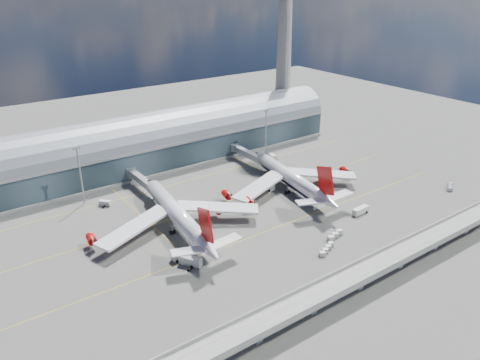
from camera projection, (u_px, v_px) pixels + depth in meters
ground at (253, 220)px, 188.39m from camera, size 500.00×500.00×0.00m
taxi_lines at (223, 201)px, 204.84m from camera, size 200.00×80.12×0.01m
terminal at (163, 142)px, 241.85m from camera, size 200.00×30.00×28.00m
control_tower at (284, 47)px, 274.65m from camera, size 19.00×19.00×103.00m
guideway at (360, 274)px, 145.33m from camera, size 220.00×8.50×7.20m
floodlight_mast_left at (80, 174)px, 197.18m from camera, size 3.00×0.70×25.70m
floodlight_mast_right at (266, 132)px, 250.47m from camera, size 3.00×0.70×25.70m
airliner_left at (178, 215)px, 179.11m from camera, size 68.23×71.77×21.88m
airliner_right at (291, 179)px, 212.49m from camera, size 66.07×69.13×22.01m
jet_bridge_left at (141, 179)px, 213.00m from camera, size 4.40×28.00×7.25m
jet_bridge_right at (248, 154)px, 243.24m from camera, size 4.40×32.00×7.25m
service_truck_0 at (190, 261)px, 158.54m from camera, size 6.32×8.05×3.26m
service_truck_1 at (180, 255)px, 161.98m from camera, size 5.74×2.91×3.31m
service_truck_2 at (361, 211)px, 192.88m from camera, size 8.21×2.87×2.93m
service_truck_3 at (269, 186)px, 214.90m from camera, size 2.78×6.15×2.91m
service_truck_4 at (272, 157)px, 249.03m from camera, size 3.75×5.97×3.21m
service_truck_5 at (105, 203)px, 199.68m from camera, size 4.88×5.11×2.47m
cargo_train_0 at (335, 235)px, 175.46m from camera, size 8.90×3.88×1.95m
cargo_train_1 at (327, 249)px, 166.92m from camera, size 9.84×5.19×1.66m
cargo_train_2 at (450, 187)px, 215.70m from camera, size 7.55×5.40×1.75m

